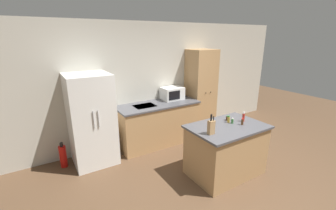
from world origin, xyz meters
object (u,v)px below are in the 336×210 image
Objects in this scene: knife_block at (211,127)px; microwave at (172,93)px; refrigerator at (91,120)px; spice_bottle_green_herb at (242,122)px; spice_bottle_tall_dark at (228,118)px; pantry_cabinet at (201,92)px; spice_bottle_amber_oil at (244,117)px; spice_bottle_short_red at (229,119)px; spice_bottle_pale_salt at (232,121)px; fire_extinguisher at (63,156)px.

microwave is at bearing 75.16° from knife_block.
refrigerator is 5.20× the size of knife_block.
knife_block reaches higher than spice_bottle_green_herb.
spice_bottle_green_herb is at bearing -78.67° from spice_bottle_tall_dark.
pantry_cabinet is (2.64, 0.10, 0.17)m from refrigerator.
microwave is (1.86, 0.17, 0.22)m from refrigerator.
refrigerator is 2.67m from spice_bottle_green_herb.
pantry_cabinet reaches higher than spice_bottle_green_herb.
spice_bottle_amber_oil is 0.17m from spice_bottle_green_herb.
knife_block is at bearing -160.80° from spice_bottle_short_red.
spice_bottle_pale_salt is (-0.09, 0.13, -0.01)m from spice_bottle_green_herb.
microwave is at bearing 96.35° from spice_bottle_green_herb.
spice_bottle_pale_salt reaches higher than fire_extinguisher.
refrigerator reaches higher than spice_bottle_pale_salt.
fire_extinguisher is (-2.55, 1.50, -0.71)m from spice_bottle_tall_dark.
refrigerator reaches higher than spice_bottle_tall_dark.
spice_bottle_amber_oil is 1.48× the size of spice_bottle_green_herb.
pantry_cabinet reaches higher than spice_bottle_short_red.
microwave reaches higher than spice_bottle_green_herb.
spice_bottle_tall_dark is at bearing -30.43° from fire_extinguisher.
spice_bottle_tall_dark is (-0.63, -1.51, -0.08)m from pantry_cabinet.
spice_bottle_tall_dark is at bearing 138.04° from spice_bottle_amber_oil.
refrigerator is at bearing -9.43° from fire_extinguisher.
spice_bottle_tall_dark is at bearing 101.33° from spice_bottle_green_herb.
microwave is 3.99× the size of spice_bottle_short_red.
refrigerator reaches higher than microwave.
spice_bottle_short_red is (0.58, 0.20, -0.06)m from knife_block.
refrigerator is at bearing -177.78° from pantry_cabinet.
knife_block is 3.42× the size of spice_bottle_pale_salt.
spice_bottle_green_herb reaches higher than fire_extinguisher.
microwave is 4.96× the size of spice_bottle_pale_salt.
spice_bottle_green_herb is at bearing 0.51° from knife_block.
pantry_cabinet is at bearing 75.55° from spice_bottle_amber_oil.
microwave is at bearing 101.17° from spice_bottle_amber_oil.
spice_bottle_amber_oil is at bearing -21.25° from spice_bottle_short_red.
spice_bottle_short_red reaches higher than spice_bottle_green_herb.
spice_bottle_tall_dark is 0.17× the size of fire_extinguisher.
microwave is at bearing 93.18° from spice_bottle_short_red.
pantry_cabinet is 4.18× the size of fire_extinguisher.
spice_bottle_pale_salt is at bearing 171.84° from spice_bottle_amber_oil.
pantry_cabinet reaches higher than spice_bottle_amber_oil.
refrigerator is 2.51m from spice_bottle_pale_salt.
fire_extinguisher is at bearing -178.21° from microwave.
fire_extinguisher is (-2.40, -0.08, -0.85)m from microwave.
spice_bottle_green_herb is 1.22× the size of spice_bottle_pale_salt.
spice_bottle_green_herb is (2.06, -1.68, 0.10)m from refrigerator.
spice_bottle_short_red is at bearing 19.20° from knife_block.
spice_bottle_pale_salt is (0.60, 0.14, -0.07)m from knife_block.
knife_block is (1.37, -1.69, 0.16)m from refrigerator.
pantry_cabinet is at bearing -4.62° from microwave.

